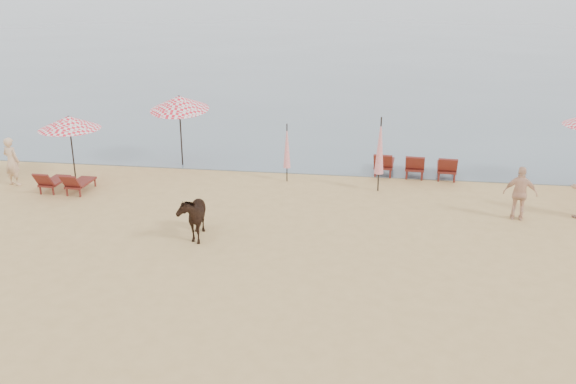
{
  "coord_description": "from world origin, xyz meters",
  "views": [
    {
      "loc": [
        2.45,
        -12.07,
        7.31
      ],
      "look_at": [
        0.0,
        5.0,
        1.1
      ],
      "focal_mm": 40.0,
      "sensor_mm": 36.0,
      "label": 1
    }
  ],
  "objects_px": {
    "umbrella_closed_left": "(287,146)",
    "lounger_cluster_left": "(64,182)",
    "cow": "(192,215)",
    "umbrella_open_left_b": "(179,103)",
    "umbrella_closed_right": "(380,146)",
    "umbrella_open_left_a": "(69,123)",
    "beachgoer_left": "(12,161)",
    "beachgoer_right_b": "(520,193)",
    "lounger_cluster_right": "(415,165)"
  },
  "relations": [
    {
      "from": "umbrella_closed_left",
      "to": "lounger_cluster_left",
      "type": "bearing_deg",
      "value": -162.97
    },
    {
      "from": "lounger_cluster_left",
      "to": "cow",
      "type": "height_order",
      "value": "cow"
    },
    {
      "from": "lounger_cluster_left",
      "to": "umbrella_open_left_b",
      "type": "relative_size",
      "value": 0.57
    },
    {
      "from": "umbrella_closed_right",
      "to": "cow",
      "type": "xyz_separation_m",
      "value": [
        -5.11,
        -4.62,
        -0.91
      ]
    },
    {
      "from": "umbrella_open_left_a",
      "to": "umbrella_open_left_b",
      "type": "bearing_deg",
      "value": 32.44
    },
    {
      "from": "cow",
      "to": "umbrella_closed_right",
      "type": "bearing_deg",
      "value": 31.16
    },
    {
      "from": "umbrella_closed_left",
      "to": "beachgoer_left",
      "type": "height_order",
      "value": "umbrella_closed_left"
    },
    {
      "from": "beachgoer_right_b",
      "to": "umbrella_closed_left",
      "type": "bearing_deg",
      "value": -9.64
    },
    {
      "from": "lounger_cluster_left",
      "to": "beachgoer_right_b",
      "type": "relative_size",
      "value": 0.96
    },
    {
      "from": "umbrella_closed_left",
      "to": "cow",
      "type": "xyz_separation_m",
      "value": [
        -1.92,
        -5.19,
        -0.62
      ]
    },
    {
      "from": "lounger_cluster_left",
      "to": "umbrella_open_left_b",
      "type": "bearing_deg",
      "value": 51.67
    },
    {
      "from": "lounger_cluster_right",
      "to": "beachgoer_left",
      "type": "xyz_separation_m",
      "value": [
        -13.79,
        -2.9,
        0.41
      ]
    },
    {
      "from": "umbrella_open_left_a",
      "to": "cow",
      "type": "height_order",
      "value": "umbrella_open_left_a"
    },
    {
      "from": "beachgoer_right_b",
      "to": "cow",
      "type": "bearing_deg",
      "value": 25.27
    },
    {
      "from": "umbrella_open_left_b",
      "to": "beachgoer_left",
      "type": "height_order",
      "value": "umbrella_open_left_b"
    },
    {
      "from": "umbrella_open_left_a",
      "to": "umbrella_closed_right",
      "type": "bearing_deg",
      "value": -2.33
    },
    {
      "from": "lounger_cluster_left",
      "to": "umbrella_closed_left",
      "type": "xyz_separation_m",
      "value": [
        7.21,
        2.21,
        0.9
      ]
    },
    {
      "from": "umbrella_open_left_a",
      "to": "beachgoer_left",
      "type": "xyz_separation_m",
      "value": [
        -1.98,
        -0.56,
        -1.29
      ]
    },
    {
      "from": "umbrella_open_left_b",
      "to": "lounger_cluster_left",
      "type": "bearing_deg",
      "value": -149.46
    },
    {
      "from": "umbrella_open_left_a",
      "to": "umbrella_closed_right",
      "type": "height_order",
      "value": "umbrella_closed_right"
    },
    {
      "from": "lounger_cluster_left",
      "to": "umbrella_open_left_a",
      "type": "relative_size",
      "value": 0.66
    },
    {
      "from": "cow",
      "to": "beachgoer_right_b",
      "type": "height_order",
      "value": "beachgoer_right_b"
    },
    {
      "from": "cow",
      "to": "lounger_cluster_left",
      "type": "bearing_deg",
      "value": 139.66
    },
    {
      "from": "beachgoer_left",
      "to": "umbrella_closed_left",
      "type": "bearing_deg",
      "value": -155.71
    },
    {
      "from": "lounger_cluster_left",
      "to": "umbrella_closed_right",
      "type": "bearing_deg",
      "value": 11.38
    },
    {
      "from": "umbrella_open_left_a",
      "to": "umbrella_open_left_b",
      "type": "xyz_separation_m",
      "value": [
        3.13,
        2.45,
        0.27
      ]
    },
    {
      "from": "beachgoer_right_b",
      "to": "umbrella_open_left_b",
      "type": "bearing_deg",
      "value": -8.9
    },
    {
      "from": "umbrella_open_left_a",
      "to": "umbrella_closed_left",
      "type": "xyz_separation_m",
      "value": [
        7.33,
        1.17,
        -0.86
      ]
    },
    {
      "from": "umbrella_open_left_a",
      "to": "beachgoer_right_b",
      "type": "distance_m",
      "value": 14.83
    },
    {
      "from": "lounger_cluster_left",
      "to": "umbrella_open_left_b",
      "type": "xyz_separation_m",
      "value": [
        3.01,
        3.49,
        2.03
      ]
    },
    {
      "from": "beachgoer_right_b",
      "to": "lounger_cluster_left",
      "type": "bearing_deg",
      "value": 8.07
    },
    {
      "from": "cow",
      "to": "umbrella_open_left_b",
      "type": "bearing_deg",
      "value": 98.48
    },
    {
      "from": "beachgoer_left",
      "to": "beachgoer_right_b",
      "type": "xyz_separation_m",
      "value": [
        16.68,
        -0.81,
        -0.02
      ]
    },
    {
      "from": "lounger_cluster_left",
      "to": "beachgoer_left",
      "type": "distance_m",
      "value": 2.21
    },
    {
      "from": "umbrella_open_left_b",
      "to": "umbrella_closed_right",
      "type": "height_order",
      "value": "umbrella_open_left_b"
    },
    {
      "from": "umbrella_open_left_a",
      "to": "beachgoer_left",
      "type": "relative_size",
      "value": 1.41
    },
    {
      "from": "umbrella_closed_left",
      "to": "lounger_cluster_right",
      "type": "bearing_deg",
      "value": 14.69
    },
    {
      "from": "beachgoer_left",
      "to": "beachgoer_right_b",
      "type": "distance_m",
      "value": 16.7
    },
    {
      "from": "lounger_cluster_right",
      "to": "beachgoer_right_b",
      "type": "xyz_separation_m",
      "value": [
        2.89,
        -3.72,
        0.39
      ]
    },
    {
      "from": "lounger_cluster_left",
      "to": "umbrella_closed_left",
      "type": "relative_size",
      "value": 0.76
    },
    {
      "from": "lounger_cluster_left",
      "to": "umbrella_closed_left",
      "type": "bearing_deg",
      "value": 19.43
    },
    {
      "from": "umbrella_open_left_b",
      "to": "beachgoer_right_b",
      "type": "height_order",
      "value": "umbrella_open_left_b"
    },
    {
      "from": "beachgoer_left",
      "to": "cow",
      "type": "bearing_deg",
      "value": 168.72
    },
    {
      "from": "beachgoer_left",
      "to": "lounger_cluster_right",
      "type": "bearing_deg",
      "value": -154.33
    },
    {
      "from": "lounger_cluster_right",
      "to": "beachgoer_left",
      "type": "relative_size",
      "value": 1.77
    },
    {
      "from": "umbrella_closed_right",
      "to": "beachgoer_left",
      "type": "height_order",
      "value": "umbrella_closed_right"
    },
    {
      "from": "umbrella_open_left_b",
      "to": "cow",
      "type": "height_order",
      "value": "umbrella_open_left_b"
    },
    {
      "from": "umbrella_closed_left",
      "to": "umbrella_closed_right",
      "type": "height_order",
      "value": "umbrella_closed_right"
    },
    {
      "from": "umbrella_open_left_a",
      "to": "lounger_cluster_left",
      "type": "bearing_deg",
      "value": -88.69
    },
    {
      "from": "lounger_cluster_left",
      "to": "cow",
      "type": "bearing_deg",
      "value": -26.97
    }
  ]
}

